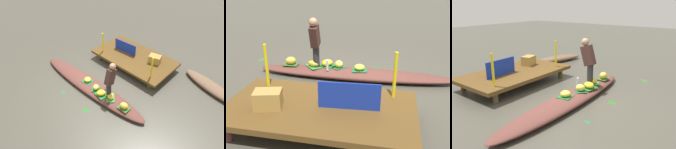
# 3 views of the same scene
# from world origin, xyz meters

# --- Properties ---
(canal_water) EXTENTS (40.00, 40.00, 0.00)m
(canal_water) POSITION_xyz_m (0.00, 0.00, 0.00)
(canal_water) COLOR #444238
(canal_water) RESTS_ON ground
(dock_platform) EXTENTS (3.20, 1.80, 0.37)m
(dock_platform) POSITION_xyz_m (0.24, 2.21, 0.31)
(dock_platform) COLOR #543919
(dock_platform) RESTS_ON ground
(vendor_boat) EXTENTS (4.82, 0.81, 0.22)m
(vendor_boat) POSITION_xyz_m (0.00, 0.00, 0.11)
(vendor_boat) COLOR brown
(vendor_boat) RESTS_ON ground
(leaf_mat_0) EXTENTS (0.45, 0.36, 0.01)m
(leaf_mat_0) POSITION_xyz_m (0.70, -0.11, 0.22)
(leaf_mat_0) COLOR #1D6728
(leaf_mat_0) RESTS_ON vendor_boat
(banana_bunch_0) EXTENTS (0.37, 0.38, 0.16)m
(banana_bunch_0) POSITION_xyz_m (0.70, -0.11, 0.30)
(banana_bunch_0) COLOR yellow
(banana_bunch_0) RESTS_ON vendor_boat
(leaf_mat_1) EXTENTS (0.37, 0.28, 0.01)m
(leaf_mat_1) POSITION_xyz_m (1.62, -0.03, 0.22)
(leaf_mat_1) COLOR #2F6022
(leaf_mat_1) RESTS_ON vendor_boat
(banana_bunch_1) EXTENTS (0.30, 0.27, 0.20)m
(banana_bunch_1) POSITION_xyz_m (1.62, -0.03, 0.32)
(banana_bunch_1) COLOR gold
(banana_bunch_1) RESTS_ON vendor_boat
(leaf_mat_2) EXTENTS (0.38, 0.36, 0.01)m
(leaf_mat_2) POSITION_xyz_m (-0.14, 0.03, 0.22)
(leaf_mat_2) COLOR #1A652F
(leaf_mat_2) RESTS_ON vendor_boat
(banana_bunch_2) EXTENTS (0.31, 0.31, 0.15)m
(banana_bunch_2) POSITION_xyz_m (-0.14, 0.03, 0.30)
(banana_bunch_2) COLOR yellow
(banana_bunch_2) RESTS_ON vendor_boat
(leaf_mat_3) EXTENTS (0.40, 0.40, 0.01)m
(leaf_mat_3) POSITION_xyz_m (0.38, -0.05, 0.22)
(leaf_mat_3) COLOR #1B562F
(leaf_mat_3) RESTS_ON vendor_boat
(banana_bunch_3) EXTENTS (0.28, 0.29, 0.18)m
(banana_bunch_3) POSITION_xyz_m (0.38, -0.05, 0.31)
(banana_bunch_3) COLOR #ECD44C
(banana_bunch_3) RESTS_ON vendor_boat
(leaf_mat_4) EXTENTS (0.49, 0.49, 0.01)m
(leaf_mat_4) POSITION_xyz_m (1.02, -0.00, 0.22)
(leaf_mat_4) COLOR #358636
(leaf_mat_4) RESTS_ON vendor_boat
(banana_bunch_4) EXTENTS (0.37, 0.32, 0.17)m
(banana_bunch_4) POSITION_xyz_m (1.02, -0.00, 0.31)
(banana_bunch_4) COLOR gold
(banana_bunch_4) RESTS_ON vendor_boat
(vendor_person) EXTENTS (0.20, 0.42, 1.24)m
(vendor_person) POSITION_xyz_m (0.94, 0.08, 0.92)
(vendor_person) COLOR #28282D
(vendor_person) RESTS_ON vendor_boat
(water_bottle) EXTENTS (0.06, 0.06, 0.25)m
(water_bottle) POSITION_xyz_m (0.62, 0.19, 0.34)
(water_bottle) COLOR silver
(water_bottle) RESTS_ON vendor_boat
(market_banner) EXTENTS (1.01, 0.10, 0.46)m
(market_banner) POSITION_xyz_m (-0.26, 2.21, 0.60)
(market_banner) COLOR navy
(market_banner) RESTS_ON dock_platform
(railing_post_west) EXTENTS (0.06, 0.06, 0.83)m
(railing_post_west) POSITION_xyz_m (-0.96, 1.61, 0.79)
(railing_post_west) COLOR yellow
(railing_post_west) RESTS_ON dock_platform
(railing_post_east) EXTENTS (0.06, 0.06, 0.83)m
(railing_post_east) POSITION_xyz_m (1.44, 1.61, 0.79)
(railing_post_east) COLOR yellow
(railing_post_east) RESTS_ON dock_platform
(produce_crate) EXTENTS (0.51, 0.42, 0.30)m
(produce_crate) POSITION_xyz_m (1.04, 2.44, 0.52)
(produce_crate) COLOR #A17A3A
(produce_crate) RESTS_ON dock_platform
(drifting_plant_0) EXTENTS (0.20, 0.22, 0.01)m
(drifting_plant_0) POSITION_xyz_m (-0.52, -0.83, 0.00)
(drifting_plant_0) COLOR #265C36
(drifting_plant_0) RESTS_ON ground
(drifting_plant_1) EXTENTS (0.26, 0.29, 0.01)m
(drifting_plant_1) POSITION_xyz_m (2.84, -0.83, 0.00)
(drifting_plant_1) COLOR #2A7028
(drifting_plant_1) RESTS_ON ground
(drifting_plant_2) EXTENTS (0.18, 0.23, 0.01)m
(drifting_plant_2) POSITION_xyz_m (0.68, -0.80, 0.00)
(drifting_plant_2) COLOR #1E6E1A
(drifting_plant_2) RESTS_ON ground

